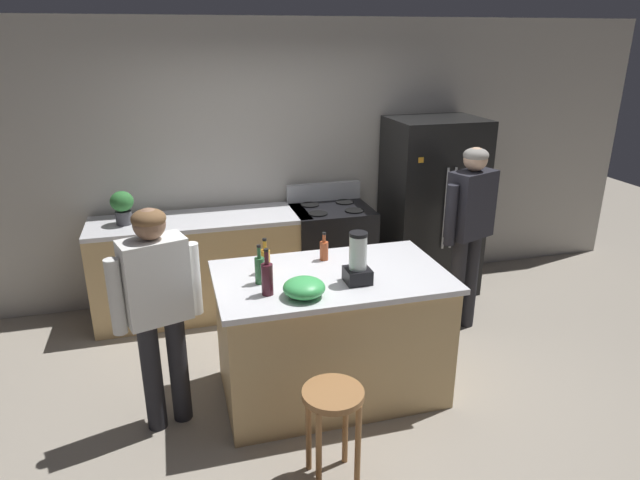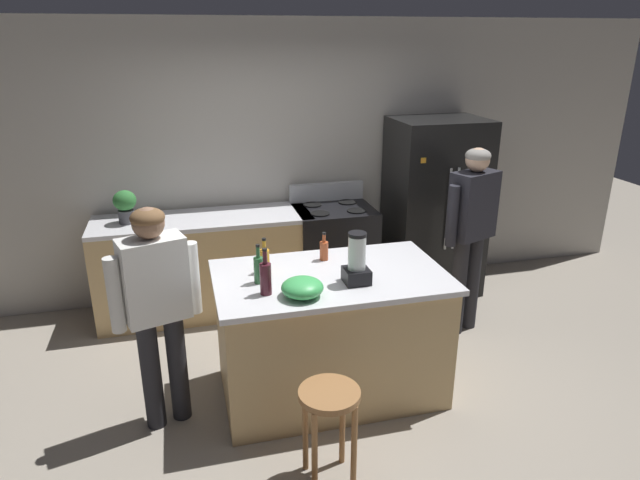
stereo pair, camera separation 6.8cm
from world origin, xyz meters
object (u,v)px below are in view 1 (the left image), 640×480
object	(u,v)px
bottle_wine	(267,278)
kitchen_island	(331,334)
person_by_sink_right	(469,223)
bottle_soda	(265,260)
refrigerator	(431,207)
bottle_olive_oil	(260,269)
bottle_cooking_sauce	(324,250)
mixing_bowl	(304,288)
blender_appliance	(358,262)
stove_range	(331,253)
person_by_island_left	(158,300)
potted_plant	(122,205)
bar_stool	(333,411)

from	to	relation	value
bottle_wine	kitchen_island	bearing A→B (deg)	21.94
person_by_sink_right	bottle_soda	xyz separation A→B (m)	(-1.86, -0.45, 0.03)
refrigerator	person_by_sink_right	world-z (taller)	refrigerator
person_by_sink_right	bottle_olive_oil	distance (m)	2.02
bottle_cooking_sauce	mixing_bowl	xyz separation A→B (m)	(-0.29, -0.57, -0.02)
bottle_soda	refrigerator	bearing A→B (deg)	34.64
person_by_sink_right	bottle_wine	size ratio (longest dim) A/B	5.29
kitchen_island	bottle_soda	distance (m)	0.74
blender_appliance	mixing_bowl	size ratio (longest dim) A/B	1.31
refrigerator	mixing_bowl	bearing A→B (deg)	-134.80
refrigerator	mixing_bowl	size ratio (longest dim) A/B	6.51
kitchen_island	mixing_bowl	bearing A→B (deg)	-132.81
refrigerator	bottle_wine	xyz separation A→B (m)	(-2.00, -1.70, 0.18)
stove_range	person_by_island_left	distance (m)	2.33
potted_plant	mixing_bowl	world-z (taller)	potted_plant
refrigerator	bottle_cooking_sauce	distance (m)	1.93
refrigerator	potted_plant	world-z (taller)	refrigerator
person_by_island_left	bottle_soda	world-z (taller)	person_by_island_left
kitchen_island	stove_range	size ratio (longest dim) A/B	1.44
bottle_soda	person_by_island_left	bearing A→B (deg)	-163.55
potted_plant	bottle_cooking_sauce	bearing A→B (deg)	-40.70
blender_appliance	mixing_bowl	world-z (taller)	blender_appliance
bar_stool	potted_plant	size ratio (longest dim) A/B	2.09
bottle_soda	bottle_cooking_sauce	distance (m)	0.48
person_by_island_left	bottle_cooking_sauce	distance (m)	1.26
kitchen_island	mixing_bowl	size ratio (longest dim) A/B	5.97
kitchen_island	refrigerator	xyz separation A→B (m)	(1.51, 1.50, 0.41)
bottle_wine	bottle_cooking_sauce	world-z (taller)	bottle_wine
potted_plant	stove_range	bearing A→B (deg)	-0.77
refrigerator	bottle_wine	distance (m)	2.63
bottle_olive_oil	stove_range	bearing A→B (deg)	57.88
refrigerator	potted_plant	xyz separation A→B (m)	(-2.97, 0.05, 0.24)
stove_range	bottle_cooking_sauce	xyz separation A→B (m)	(-0.43, -1.25, 0.54)
person_by_sink_right	potted_plant	size ratio (longest dim) A/B	5.57
person_by_island_left	potted_plant	world-z (taller)	person_by_island_left
bottle_wine	mixing_bowl	world-z (taller)	bottle_wine
bar_stool	blender_appliance	size ratio (longest dim) A/B	1.76
person_by_island_left	person_by_sink_right	distance (m)	2.68
potted_plant	kitchen_island	bearing A→B (deg)	-46.75
stove_range	person_by_sink_right	size ratio (longest dim) A/B	0.68
person_by_sink_right	mixing_bowl	xyz separation A→B (m)	(-1.69, -0.89, 0.00)
person_by_island_left	bar_stool	xyz separation A→B (m)	(0.93, -0.81, -0.45)
person_by_island_left	bar_stool	world-z (taller)	person_by_island_left
person_by_island_left	blender_appliance	world-z (taller)	person_by_island_left
bar_stool	person_by_sink_right	bearing A→B (deg)	41.48
stove_range	blender_appliance	world-z (taller)	blender_appliance
bottle_cooking_sauce	potted_plant	bearing A→B (deg)	139.30
potted_plant	bottle_cooking_sauce	size ratio (longest dim) A/B	1.39
bottle_cooking_sauce	blender_appliance	bearing A→B (deg)	-76.43
kitchen_island	bottle_wine	xyz separation A→B (m)	(-0.49, -0.20, 0.59)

